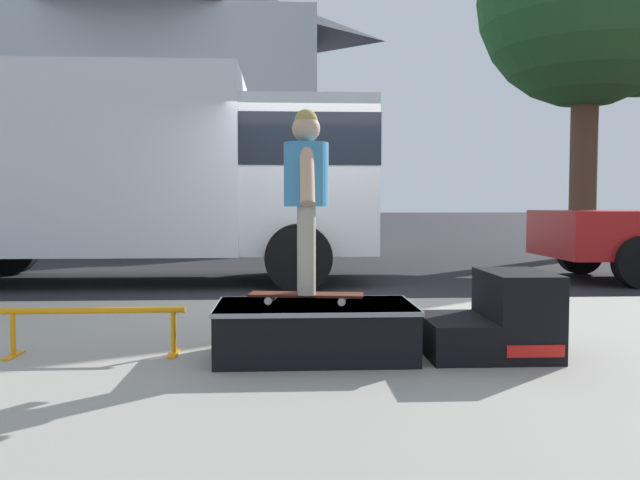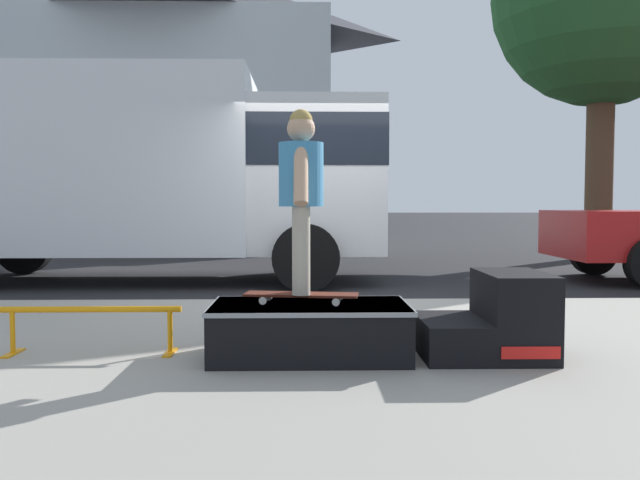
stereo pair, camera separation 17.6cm
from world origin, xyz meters
name	(u,v)px [view 1 (the left image)]	position (x,y,z in m)	size (l,w,h in m)	color
ground_plane	(327,303)	(0.00, 0.00, 0.00)	(140.00, 140.00, 0.00)	black
sidewalk_slab	(354,357)	(0.00, -3.00, 0.06)	(50.00, 5.00, 0.12)	gray
skate_box	(315,329)	(-0.30, -3.23, 0.32)	(1.35, 0.77, 0.37)	black
kicker_ramp	(498,320)	(0.98, -3.23, 0.36)	(0.86, 0.73, 0.58)	black
grind_rail	(94,320)	(-1.83, -3.09, 0.37)	(1.26, 0.28, 0.34)	orange
skateboard	(306,295)	(-0.35, -3.20, 0.54)	(0.80, 0.31, 0.07)	#4C1E14
skater_kid	(306,186)	(-0.35, -3.20, 1.30)	(0.31, 0.65, 1.26)	#B7AD99
box_truck	(139,167)	(-2.64, 2.20, 1.70)	(6.91, 2.63, 3.05)	white
street_tree_main	(599,6)	(6.13, 6.07, 5.31)	(5.00, 4.54, 7.74)	brown
house_behind	(158,98)	(-4.20, 12.10, 4.24)	(9.54, 8.23, 8.40)	silver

